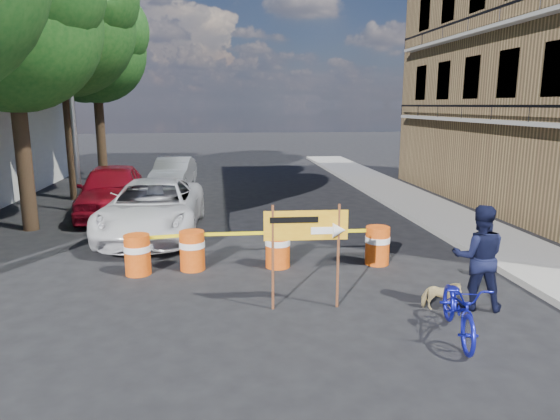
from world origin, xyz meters
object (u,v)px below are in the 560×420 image
object	(u,v)px
bicycle	(461,281)
dog	(441,296)
barrel_mid_left	(192,250)
sedan_red	(112,190)
barrel_mid_right	(278,247)
pedestrian	(479,257)
detour_sign	(317,233)
barrel_far_left	(137,254)
barrel_far_right	(377,245)
suv_white	(153,208)
sedan_silver	(174,173)

from	to	relation	value
bicycle	dog	distance (m)	1.26
barrel_mid_left	bicycle	distance (m)	5.94
dog	sedan_red	distance (m)	11.87
barrel_mid_right	pedestrian	xyz separation A→B (m)	(3.35, -2.80, 0.50)
detour_sign	pedestrian	xyz separation A→B (m)	(2.93, -0.34, -0.47)
detour_sign	barrel_far_left	bearing A→B (deg)	148.94
barrel_far_left	pedestrian	bearing A→B (deg)	-22.36
barrel_mid_left	barrel_far_right	world-z (taller)	same
barrel_mid_left	suv_white	world-z (taller)	suv_white
barrel_mid_left	suv_white	xyz separation A→B (m)	(-1.25, 3.34, 0.31)
barrel_mid_right	detour_sign	xyz separation A→B (m)	(0.42, -2.46, 0.96)
sedan_silver	barrel_far_left	bearing A→B (deg)	-83.73
barrel_far_left	detour_sign	size ratio (longest dim) A/B	0.46
dog	sedan_silver	size ratio (longest dim) A/B	0.16
barrel_mid_left	bicycle	size ratio (longest dim) A/B	0.47
barrel_mid_right	sedan_silver	distance (m)	12.02
detour_sign	suv_white	distance (m)	6.91
sedan_red	barrel_mid_right	bearing A→B (deg)	-56.82
barrel_far_left	barrel_mid_right	xyz separation A→B (m)	(3.13, 0.13, 0.00)
dog	sedan_silver	distance (m)	15.59
barrel_far_left	sedan_silver	distance (m)	11.69
bicycle	barrel_mid_right	bearing A→B (deg)	134.83
barrel_far_right	barrel_mid_right	bearing A→B (deg)	178.24
barrel_mid_left	detour_sign	bearing A→B (deg)	-46.57
bicycle	sedan_silver	world-z (taller)	bicycle
bicycle	sedan_silver	bearing A→B (deg)	122.88
pedestrian	barrel_far_left	bearing A→B (deg)	-4.24
barrel_mid_right	pedestrian	bearing A→B (deg)	-39.83
detour_sign	sedan_silver	distance (m)	14.52
barrel_far_left	bicycle	world-z (taller)	bicycle
barrel_mid_left	pedestrian	world-z (taller)	pedestrian
detour_sign	barrel_mid_right	bearing A→B (deg)	101.96
barrel_mid_right	bicycle	size ratio (longest dim) A/B	0.47
barrel_mid_right	sedan_red	world-z (taller)	sedan_red
barrel_mid_left	detour_sign	xyz separation A→B (m)	(2.37, -2.50, 0.96)
suv_white	sedan_red	distance (m)	3.36
detour_sign	suv_white	bearing A→B (deg)	123.95
pedestrian	dog	size ratio (longest dim) A/B	2.94
barrel_mid_left	dog	bearing A→B (deg)	-32.18
pedestrian	barrel_far_right	bearing A→B (deg)	-51.65
pedestrian	bicycle	xyz separation A→B (m)	(-0.89, -1.10, -0.02)
sedan_red	suv_white	bearing A→B (deg)	-64.30
barrel_mid_right	barrel_far_right	distance (m)	2.35
detour_sign	dog	bearing A→B (deg)	-7.76
barrel_far_right	dog	world-z (taller)	barrel_far_right
barrel_mid_left	sedan_silver	bearing A→B (deg)	96.61
suv_white	pedestrian	bearing A→B (deg)	-41.32
detour_sign	sedan_silver	world-z (taller)	detour_sign
sedan_silver	sedan_red	bearing A→B (deg)	-101.57
sedan_silver	barrel_far_right	bearing A→B (deg)	-58.65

